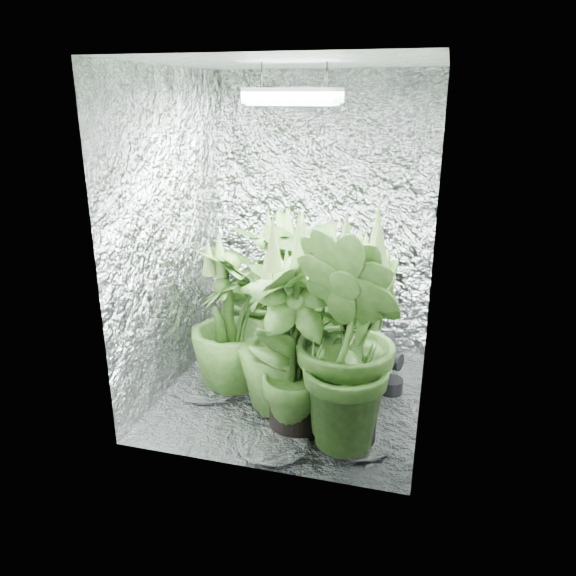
# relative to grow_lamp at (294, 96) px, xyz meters

# --- Properties ---
(ground) EXTENTS (1.60, 1.60, 0.00)m
(ground) POSITION_rel_grow_lamp_xyz_m (0.00, 0.00, -1.83)
(ground) COLOR silver
(ground) RESTS_ON ground
(walls) EXTENTS (1.62, 1.62, 2.00)m
(walls) POSITION_rel_grow_lamp_xyz_m (0.00, 0.00, -0.83)
(walls) COLOR silver
(walls) RESTS_ON ground
(ceiling) EXTENTS (1.60, 1.60, 0.01)m
(ceiling) POSITION_rel_grow_lamp_xyz_m (0.00, 0.00, 0.17)
(ceiling) COLOR silver
(ceiling) RESTS_ON walls
(grow_lamp) EXTENTS (0.50, 0.30, 0.22)m
(grow_lamp) POSITION_rel_grow_lamp_xyz_m (0.00, 0.00, 0.00)
(grow_lamp) COLOR gray
(grow_lamp) RESTS_ON ceiling
(plant_a) EXTENTS (1.15, 1.15, 1.09)m
(plant_a) POSITION_rel_grow_lamp_xyz_m (-0.30, 0.53, -1.31)
(plant_a) COLOR black
(plant_a) RESTS_ON ground
(plant_b) EXTENTS (0.79, 0.79, 1.16)m
(plant_b) POSITION_rel_grow_lamp_xyz_m (-0.10, 0.37, -1.29)
(plant_b) COLOR black
(plant_b) RESTS_ON ground
(plant_c) EXTENTS (0.63, 0.63, 0.98)m
(plant_c) POSITION_rel_grow_lamp_xyz_m (0.25, 0.56, -1.38)
(plant_c) COLOR black
(plant_c) RESTS_ON ground
(plant_d) EXTENTS (0.74, 0.74, 1.03)m
(plant_d) POSITION_rel_grow_lamp_xyz_m (-0.41, -0.03, -1.35)
(plant_d) COLOR black
(plant_d) RESTS_ON ground
(plant_e) EXTENTS (1.15, 1.15, 1.15)m
(plant_e) POSITION_rel_grow_lamp_xyz_m (0.22, -0.08, -1.28)
(plant_e) COLOR black
(plant_e) RESTS_ON ground
(plant_f) EXTENTS (0.78, 0.78, 1.24)m
(plant_f) POSITION_rel_grow_lamp_xyz_m (0.12, -0.41, -1.25)
(plant_f) COLOR black
(plant_f) RESTS_ON ground
(plant_g) EXTENTS (0.94, 0.94, 1.33)m
(plant_g) POSITION_rel_grow_lamp_xyz_m (0.43, -0.45, -1.20)
(plant_g) COLOR black
(plant_g) RESTS_ON ground
(plant_h) EXTENTS (0.66, 0.66, 1.03)m
(plant_h) POSITION_rel_grow_lamp_xyz_m (-0.01, -0.19, -1.35)
(plant_h) COLOR black
(plant_h) RESTS_ON ground
(circulation_fan) EXTENTS (0.21, 0.34, 0.40)m
(circulation_fan) POSITION_rel_grow_lamp_xyz_m (0.58, 0.20, -1.66)
(circulation_fan) COLOR black
(circulation_fan) RESTS_ON ground
(plant_label) EXTENTS (0.06, 0.03, 0.08)m
(plant_label) POSITION_rel_grow_lamp_xyz_m (0.50, -0.48, -1.53)
(plant_label) COLOR white
(plant_label) RESTS_ON plant_g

